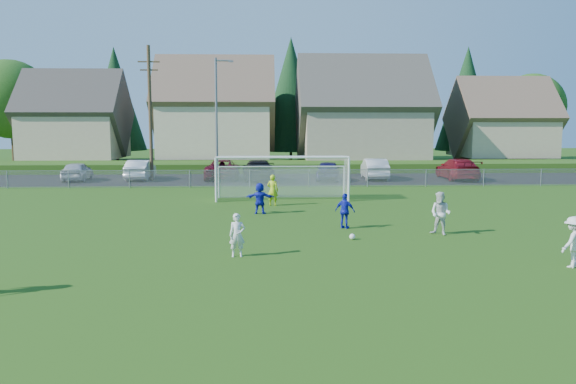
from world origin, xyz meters
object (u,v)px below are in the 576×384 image
at_px(car_g, 458,169).
at_px(player_white_b, 441,213).
at_px(car_c, 223,169).
at_px(car_e, 328,171).
at_px(soccer_ball, 352,237).
at_px(player_white_c, 573,242).
at_px(goalkeeper, 273,190).
at_px(car_a, 77,171).
at_px(player_blue_a, 345,211).
at_px(car_f, 374,169).
at_px(player_blue_b, 260,198).
at_px(car_d, 258,170).
at_px(car_b, 140,170).
at_px(soccer_goal, 282,171).
at_px(player_white_a, 237,235).

bearing_deg(car_g, player_white_b, 71.68).
height_order(car_c, car_e, car_c).
relative_size(player_white_b, car_c, 0.31).
bearing_deg(soccer_ball, player_white_c, -35.55).
relative_size(player_white_b, goalkeeper, 1.02).
relative_size(car_a, car_c, 0.77).
height_order(player_blue_a, car_f, car_f).
relative_size(player_blue_b, car_d, 0.27).
height_order(player_white_b, car_b, player_white_b).
bearing_deg(car_b, car_g, 177.18).
bearing_deg(player_blue_b, car_e, -98.74).
relative_size(car_c, car_g, 0.98).
height_order(car_b, soccer_goal, soccer_goal).
distance_m(soccer_ball, car_d, 22.07).
xyz_separation_m(car_b, car_e, (14.28, -1.23, -0.01)).
distance_m(car_d, soccer_goal, 10.61).
xyz_separation_m(player_white_b, car_b, (-16.30, 22.08, -0.08)).
distance_m(goalkeeper, car_d, 12.96).
xyz_separation_m(player_white_c, car_e, (-4.45, 25.90, -0.03)).
height_order(player_blue_b, goalkeeper, goalkeeper).
height_order(player_blue_b, car_b, car_b).
height_order(player_white_a, player_blue_b, player_blue_b).
relative_size(car_b, car_g, 0.83).
bearing_deg(soccer_goal, goalkeeper, -103.06).
xyz_separation_m(soccer_ball, car_d, (-3.74, 21.74, 0.68)).
bearing_deg(player_blue_b, soccer_ball, 128.62).
bearing_deg(player_white_c, player_blue_a, -78.39).
distance_m(player_white_a, player_white_c, 10.28).
height_order(player_white_a, player_blue_a, player_blue_a).
height_order(player_blue_b, car_g, car_g).
bearing_deg(car_f, car_c, 1.75).
bearing_deg(player_blue_a, car_d, -49.59).
distance_m(player_blue_b, car_b, 19.08).
bearing_deg(car_e, soccer_ball, 93.85).
bearing_deg(soccer_goal, car_f, 56.35).
xyz_separation_m(player_white_c, car_f, (-0.74, 26.82, 0.02)).
bearing_deg(player_blue_a, car_a, -19.56).
bearing_deg(car_b, car_c, 179.43).
height_order(goalkeeper, car_e, goalkeeper).
xyz_separation_m(car_a, car_e, (18.86, -0.58, 0.04)).
bearing_deg(player_blue_b, soccer_goal, -94.22).
xyz_separation_m(player_white_a, car_b, (-8.61, 25.35, 0.05)).
relative_size(player_white_c, soccer_goal, 0.21).
bearing_deg(car_g, player_blue_b, 48.83).
bearing_deg(car_g, goalkeeper, 44.86).
relative_size(player_white_c, car_d, 0.29).
bearing_deg(soccer_ball, player_white_a, -148.92).
bearing_deg(car_d, player_white_c, 105.97).
bearing_deg(goalkeeper, car_e, -90.16).
bearing_deg(car_b, player_white_c, 123.83).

